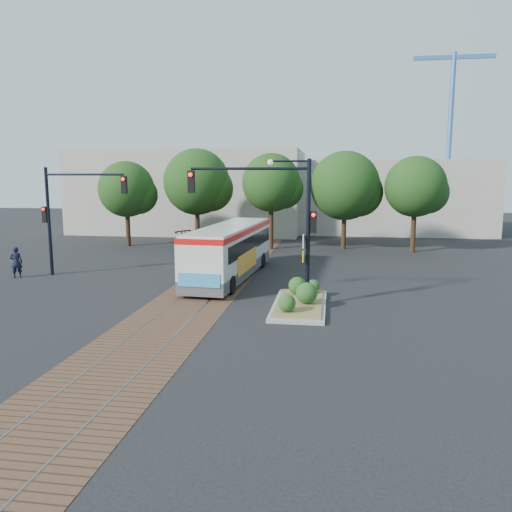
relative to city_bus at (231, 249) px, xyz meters
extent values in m
plane|color=black|center=(-0.66, -4.79, -1.60)|extent=(120.00, 120.00, 0.00)
cube|color=#533626|center=(-0.66, -0.79, -1.59)|extent=(3.60, 40.00, 0.01)
cube|color=slate|center=(-1.41, -0.79, -1.59)|extent=(0.06, 40.00, 0.01)
cube|color=slate|center=(0.09, -0.79, -1.59)|extent=(0.06, 40.00, 0.01)
cylinder|color=#382314|center=(-10.66, 11.21, -0.17)|extent=(0.36, 0.36, 2.86)
sphere|color=#153410|center=(-10.66, 11.21, 2.91)|extent=(4.40, 4.40, 4.40)
cylinder|color=#382314|center=(-5.16, 12.01, -0.04)|extent=(0.36, 0.36, 3.12)
sphere|color=#153410|center=(-5.16, 12.01, 3.47)|extent=(5.20, 5.20, 5.20)
cylinder|color=#382314|center=(0.84, 11.21, 0.09)|extent=(0.36, 0.36, 3.39)
sphere|color=#153410|center=(0.84, 11.21, 3.44)|extent=(4.40, 4.40, 4.40)
cylinder|color=#382314|center=(6.34, 12.01, -0.17)|extent=(0.36, 0.36, 2.86)
sphere|color=#153410|center=(6.34, 12.01, 3.21)|extent=(5.20, 5.20, 5.20)
cylinder|color=#382314|center=(11.34, 11.21, -0.04)|extent=(0.36, 0.36, 3.12)
sphere|color=#153410|center=(11.34, 11.21, 3.17)|extent=(4.40, 4.40, 4.40)
cube|color=#ADA899|center=(-8.66, 23.21, 2.40)|extent=(22.00, 12.00, 8.00)
cube|color=#ADA899|center=(11.34, 25.21, 1.90)|extent=(18.00, 10.00, 7.00)
cylinder|color=#3F72B2|center=(17.34, 29.21, 7.40)|extent=(0.50, 0.50, 18.00)
cube|color=#3F72B2|center=(17.34, 29.21, 15.90)|extent=(8.00, 0.40, 0.40)
cube|color=#444447|center=(-0.01, -0.04, -1.11)|extent=(2.92, 10.82, 0.62)
cube|color=silver|center=(-0.01, -0.04, 0.05)|extent=(2.93, 10.82, 1.69)
cube|color=black|center=(0.01, 0.23, 0.32)|extent=(2.92, 9.76, 0.80)
cube|color=red|center=(-0.01, -0.04, 1.03)|extent=(2.97, 10.82, 0.27)
cube|color=silver|center=(-0.01, -0.04, 1.21)|extent=(2.84, 10.46, 0.12)
cube|color=black|center=(-0.34, -5.24, 0.41)|extent=(1.43, 0.20, 0.80)
cube|color=#308FC3|center=(-0.35, -5.39, -0.66)|extent=(1.96, 0.18, 0.62)
cube|color=orange|center=(1.09, -1.00, -0.49)|extent=(0.31, 4.01, 0.98)
cylinder|color=black|center=(-1.28, -3.80, -1.15)|extent=(0.37, 0.91, 0.89)
cylinder|color=black|center=(0.77, -3.93, -1.15)|extent=(0.37, 0.91, 0.89)
cylinder|color=black|center=(-0.81, 3.41, -1.15)|extent=(0.37, 0.91, 0.89)
cylinder|color=black|center=(1.24, 3.27, -1.15)|extent=(0.37, 0.91, 0.89)
cube|color=gray|center=(4.14, -5.79, -1.52)|extent=(2.20, 5.20, 0.15)
cube|color=olive|center=(4.14, -5.79, -1.41)|extent=(1.90, 4.80, 0.08)
sphere|color=#1E4719|center=(3.74, -7.39, -1.02)|extent=(0.70, 0.70, 0.70)
sphere|color=#1E4719|center=(4.44, -5.99, -0.92)|extent=(0.90, 0.90, 0.90)
sphere|color=#1E4719|center=(3.94, -4.39, -0.97)|extent=(0.80, 0.80, 0.80)
sphere|color=#1E4719|center=(4.64, -3.89, -1.07)|extent=(0.60, 0.60, 0.60)
cylinder|color=black|center=(4.44, -5.59, 1.62)|extent=(0.18, 0.18, 6.00)
cylinder|color=black|center=(1.94, -5.59, 4.22)|extent=(5.00, 0.12, 0.12)
cube|color=black|center=(-0.56, -5.59, 3.67)|extent=(0.28, 0.22, 0.95)
sphere|color=#FF190C|center=(-0.56, -5.73, 3.97)|extent=(0.18, 0.18, 0.18)
cube|color=black|center=(4.66, -5.59, 2.02)|extent=(0.26, 0.20, 0.90)
sphere|color=#FF190C|center=(4.66, -5.72, 2.32)|extent=(0.16, 0.16, 0.16)
cube|color=white|center=(4.26, -5.71, 1.22)|extent=(0.04, 0.45, 0.55)
cube|color=yellow|center=(4.26, -5.71, 0.57)|extent=(0.04, 0.45, 0.45)
cylinder|color=black|center=(3.64, -5.59, 4.52)|extent=(1.60, 0.08, 0.08)
sphere|color=silver|center=(2.84, -5.59, 4.47)|extent=(0.24, 0.24, 0.24)
cylinder|color=black|center=(-10.16, -0.79, 1.40)|extent=(0.18, 0.18, 6.00)
cylinder|color=black|center=(-7.91, -0.79, 4.00)|extent=(4.50, 0.12, 0.12)
cube|color=black|center=(-5.66, -0.79, 3.45)|extent=(0.28, 0.22, 0.95)
sphere|color=#FF190C|center=(-5.66, -0.93, 3.75)|extent=(0.18, 0.18, 0.18)
cube|color=black|center=(-10.38, -0.79, 1.80)|extent=(0.26, 0.20, 0.90)
sphere|color=#FF190C|center=(-10.38, -0.92, 2.10)|extent=(0.16, 0.16, 0.16)
imported|color=black|center=(-11.61, -1.84, -0.74)|extent=(0.74, 0.64, 1.72)
imported|color=black|center=(-4.06, 10.19, -0.92)|extent=(5.09, 3.63, 1.37)
camera|label=1|loc=(5.41, -26.43, 3.88)|focal=35.00mm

